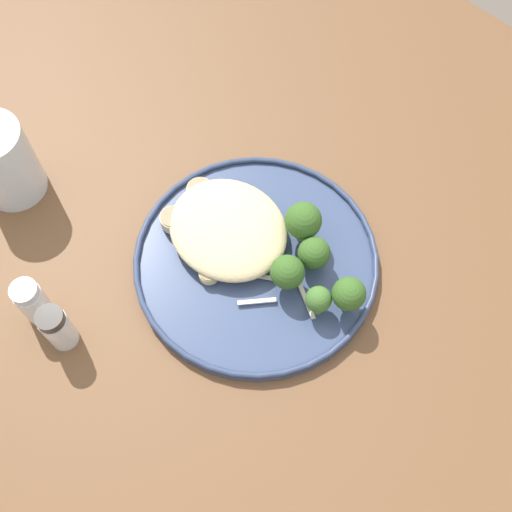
# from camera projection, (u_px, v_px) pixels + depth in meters

# --- Properties ---
(ground) EXTENTS (6.00, 6.00, 0.00)m
(ground) POSITION_uv_depth(u_px,v_px,m) (270.00, 396.00, 1.43)
(ground) COLOR #665B51
(wooden_dining_table) EXTENTS (1.40, 1.00, 0.74)m
(wooden_dining_table) POSITION_uv_depth(u_px,v_px,m) (280.00, 272.00, 0.84)
(wooden_dining_table) COLOR brown
(wooden_dining_table) RESTS_ON ground
(dinner_plate) EXTENTS (0.29, 0.29, 0.02)m
(dinner_plate) POSITION_uv_depth(u_px,v_px,m) (256.00, 260.00, 0.75)
(dinner_plate) COLOR #38476B
(dinner_plate) RESTS_ON wooden_dining_table
(noodle_bed) EXTENTS (0.15, 0.13, 0.03)m
(noodle_bed) POSITION_uv_depth(u_px,v_px,m) (228.00, 229.00, 0.75)
(noodle_bed) COLOR beige
(noodle_bed) RESTS_ON dinner_plate
(seared_scallop_tilted_round) EXTENTS (0.03, 0.03, 0.02)m
(seared_scallop_tilted_round) POSITION_uv_depth(u_px,v_px,m) (233.00, 232.00, 0.75)
(seared_scallop_tilted_round) COLOR #DBB77A
(seared_scallop_tilted_round) RESTS_ON dinner_plate
(seared_scallop_center_golden) EXTENTS (0.03, 0.03, 0.01)m
(seared_scallop_center_golden) POSITION_uv_depth(u_px,v_px,m) (253.00, 253.00, 0.74)
(seared_scallop_center_golden) COLOR beige
(seared_scallop_center_golden) RESTS_ON dinner_plate
(seared_scallop_rear_pale) EXTENTS (0.03, 0.03, 0.02)m
(seared_scallop_rear_pale) POSITION_uv_depth(u_px,v_px,m) (200.00, 191.00, 0.78)
(seared_scallop_rear_pale) COLOR beige
(seared_scallop_rear_pale) RESTS_ON dinner_plate
(seared_scallop_front_small) EXTENTS (0.03, 0.03, 0.01)m
(seared_scallop_front_small) POSITION_uv_depth(u_px,v_px,m) (230.00, 217.00, 0.76)
(seared_scallop_front_small) COLOR beige
(seared_scallop_front_small) RESTS_ON dinner_plate
(seared_scallop_right_edge) EXTENTS (0.02, 0.02, 0.01)m
(seared_scallop_right_edge) POSITION_uv_depth(u_px,v_px,m) (259.00, 237.00, 0.75)
(seared_scallop_right_edge) COLOR beige
(seared_scallop_right_edge) RESTS_ON dinner_plate
(seared_scallop_tiny_bay) EXTENTS (0.03, 0.03, 0.02)m
(seared_scallop_tiny_bay) POSITION_uv_depth(u_px,v_px,m) (173.00, 220.00, 0.76)
(seared_scallop_tiny_bay) COLOR beige
(seared_scallop_tiny_bay) RESTS_ON dinner_plate
(seared_scallop_large_seared) EXTENTS (0.02, 0.02, 0.01)m
(seared_scallop_large_seared) POSITION_uv_depth(u_px,v_px,m) (209.00, 274.00, 0.73)
(seared_scallop_large_seared) COLOR #E5C689
(seared_scallop_large_seared) RESTS_ON dinner_plate
(broccoli_floret_near_rim) EXTENTS (0.04, 0.04, 0.05)m
(broccoli_floret_near_rim) POSITION_uv_depth(u_px,v_px,m) (315.00, 253.00, 0.72)
(broccoli_floret_near_rim) COLOR #7A994C
(broccoli_floret_near_rim) RESTS_ON dinner_plate
(broccoli_floret_tall_stalk) EXTENTS (0.04, 0.04, 0.06)m
(broccoli_floret_tall_stalk) POSITION_uv_depth(u_px,v_px,m) (349.00, 294.00, 0.69)
(broccoli_floret_tall_stalk) COLOR #7A994C
(broccoli_floret_tall_stalk) RESTS_ON dinner_plate
(broccoli_floret_center_pile) EXTENTS (0.04, 0.04, 0.05)m
(broccoli_floret_center_pile) POSITION_uv_depth(u_px,v_px,m) (287.00, 272.00, 0.71)
(broccoli_floret_center_pile) COLOR #89A356
(broccoli_floret_center_pile) RESTS_ON dinner_plate
(broccoli_floret_left_leaning) EXTENTS (0.04, 0.04, 0.06)m
(broccoli_floret_left_leaning) POSITION_uv_depth(u_px,v_px,m) (303.00, 221.00, 0.73)
(broccoli_floret_left_leaning) COLOR #89A356
(broccoli_floret_left_leaning) RESTS_ON dinner_plate
(broccoli_floret_front_edge) EXTENTS (0.03, 0.03, 0.04)m
(broccoli_floret_front_edge) POSITION_uv_depth(u_px,v_px,m) (318.00, 300.00, 0.70)
(broccoli_floret_front_edge) COLOR #7A994C
(broccoli_floret_front_edge) RESTS_ON dinner_plate
(onion_sliver_pale_crescent) EXTENTS (0.04, 0.02, 0.00)m
(onion_sliver_pale_crescent) POSITION_uv_depth(u_px,v_px,m) (267.00, 277.00, 0.73)
(onion_sliver_pale_crescent) COLOR silver
(onion_sliver_pale_crescent) RESTS_ON dinner_plate
(onion_sliver_long_sliver) EXTENTS (0.03, 0.04, 0.00)m
(onion_sliver_long_sliver) POSITION_uv_depth(u_px,v_px,m) (257.00, 301.00, 0.72)
(onion_sliver_long_sliver) COLOR silver
(onion_sliver_long_sliver) RESTS_ON dinner_plate
(onion_sliver_curled_piece) EXTENTS (0.05, 0.03, 0.00)m
(onion_sliver_curled_piece) POSITION_uv_depth(u_px,v_px,m) (306.00, 299.00, 0.72)
(onion_sliver_curled_piece) COLOR silver
(onion_sliver_curled_piece) RESTS_ON dinner_plate
(water_glass) EXTENTS (0.08, 0.08, 0.11)m
(water_glass) POSITION_uv_depth(u_px,v_px,m) (4.00, 165.00, 0.77)
(water_glass) COLOR silver
(water_glass) RESTS_ON wooden_dining_table
(salt_shaker) EXTENTS (0.03, 0.03, 0.07)m
(salt_shaker) POSITION_uv_depth(u_px,v_px,m) (33.00, 302.00, 0.70)
(salt_shaker) COLOR white
(salt_shaker) RESTS_ON wooden_dining_table
(pepper_shaker) EXTENTS (0.03, 0.03, 0.07)m
(pepper_shaker) POSITION_uv_depth(u_px,v_px,m) (57.00, 328.00, 0.69)
(pepper_shaker) COLOR white
(pepper_shaker) RESTS_ON wooden_dining_table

